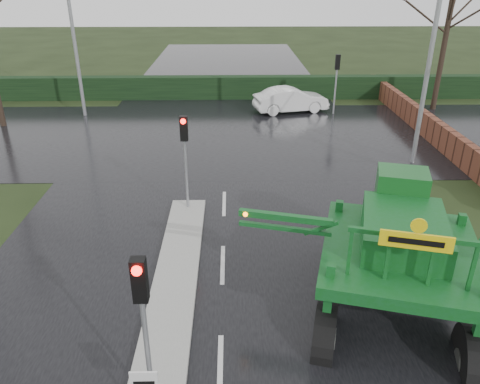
{
  "coord_description": "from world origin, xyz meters",
  "views": [
    {
      "loc": [
        0.28,
        -7.59,
        7.86
      ],
      "look_at": [
        0.53,
        4.8,
        2.0
      ],
      "focal_mm": 35.0,
      "sensor_mm": 36.0,
      "label": 1
    }
  ],
  "objects_px": {
    "crop_sprayer": "(332,260)",
    "traffic_signal_near": "(142,304)",
    "traffic_signal_far": "(337,71)",
    "street_light_left_far": "(75,9)",
    "street_light_right": "(428,23)",
    "traffic_signal_mid": "(185,143)",
    "white_sedan": "(290,112)"
  },
  "relations": [
    {
      "from": "traffic_signal_near",
      "to": "street_light_left_far",
      "type": "xyz_separation_m",
      "value": [
        -6.89,
        21.01,
        3.4
      ]
    },
    {
      "from": "traffic_signal_near",
      "to": "white_sedan",
      "type": "height_order",
      "value": "traffic_signal_near"
    },
    {
      "from": "traffic_signal_near",
      "to": "crop_sprayer",
      "type": "distance_m",
      "value": 4.34
    },
    {
      "from": "street_light_left_far",
      "to": "crop_sprayer",
      "type": "distance_m",
      "value": 22.1
    },
    {
      "from": "traffic_signal_mid",
      "to": "crop_sprayer",
      "type": "distance_m",
      "value": 7.49
    },
    {
      "from": "street_light_right",
      "to": "street_light_left_far",
      "type": "bearing_deg",
      "value": 153.98
    },
    {
      "from": "traffic_signal_near",
      "to": "traffic_signal_mid",
      "type": "relative_size",
      "value": 1.0
    },
    {
      "from": "traffic_signal_near",
      "to": "street_light_right",
      "type": "bearing_deg",
      "value": 53.87
    },
    {
      "from": "street_light_right",
      "to": "crop_sprayer",
      "type": "xyz_separation_m",
      "value": [
        -5.7,
        -10.95,
        -3.9
      ]
    },
    {
      "from": "white_sedan",
      "to": "crop_sprayer",
      "type": "bearing_deg",
      "value": 162.62
    },
    {
      "from": "white_sedan",
      "to": "street_light_right",
      "type": "bearing_deg",
      "value": -166.7
    },
    {
      "from": "street_light_right",
      "to": "street_light_left_far",
      "type": "distance_m",
      "value": 18.24
    },
    {
      "from": "traffic_signal_far",
      "to": "street_light_left_far",
      "type": "height_order",
      "value": "street_light_left_far"
    },
    {
      "from": "traffic_signal_near",
      "to": "crop_sprayer",
      "type": "height_order",
      "value": "crop_sprayer"
    },
    {
      "from": "crop_sprayer",
      "to": "white_sedan",
      "type": "height_order",
      "value": "crop_sprayer"
    },
    {
      "from": "traffic_signal_far",
      "to": "white_sedan",
      "type": "bearing_deg",
      "value": -11.92
    },
    {
      "from": "traffic_signal_mid",
      "to": "crop_sprayer",
      "type": "bearing_deg",
      "value": -59.52
    },
    {
      "from": "street_light_right",
      "to": "street_light_left_far",
      "type": "height_order",
      "value": "same"
    },
    {
      "from": "crop_sprayer",
      "to": "white_sedan",
      "type": "xyz_separation_m",
      "value": [
        1.46,
        19.5,
        -2.09
      ]
    },
    {
      "from": "traffic_signal_far",
      "to": "street_light_right",
      "type": "distance_m",
      "value": 8.86
    },
    {
      "from": "traffic_signal_near",
      "to": "white_sedan",
      "type": "distance_m",
      "value": 22.34
    },
    {
      "from": "traffic_signal_far",
      "to": "street_light_right",
      "type": "relative_size",
      "value": 0.35
    },
    {
      "from": "street_light_left_far",
      "to": "white_sedan",
      "type": "distance_m",
      "value": 13.55
    },
    {
      "from": "street_light_left_far",
      "to": "white_sedan",
      "type": "height_order",
      "value": "street_light_left_far"
    },
    {
      "from": "traffic_signal_far",
      "to": "white_sedan",
      "type": "distance_m",
      "value": 3.67
    },
    {
      "from": "traffic_signal_mid",
      "to": "white_sedan",
      "type": "distance_m",
      "value": 14.31
    },
    {
      "from": "crop_sprayer",
      "to": "traffic_signal_near",
      "type": "bearing_deg",
      "value": -136.18
    },
    {
      "from": "traffic_signal_near",
      "to": "traffic_signal_mid",
      "type": "bearing_deg",
      "value": 90.0
    },
    {
      "from": "street_light_left_far",
      "to": "traffic_signal_near",
      "type": "bearing_deg",
      "value": -71.83
    },
    {
      "from": "traffic_signal_mid",
      "to": "crop_sprayer",
      "type": "height_order",
      "value": "crop_sprayer"
    },
    {
      "from": "traffic_signal_far",
      "to": "street_light_left_far",
      "type": "bearing_deg",
      "value": 0.03
    },
    {
      "from": "traffic_signal_near",
      "to": "crop_sprayer",
      "type": "relative_size",
      "value": 0.46
    }
  ]
}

